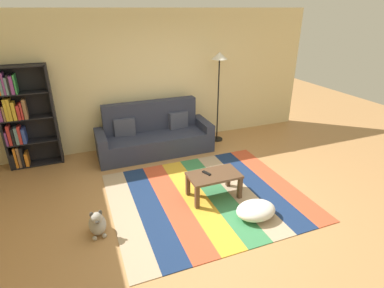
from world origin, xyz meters
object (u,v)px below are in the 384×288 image
pouf (256,210)px  standing_lamp (219,68)px  bookshelf (20,118)px  tv_remote (206,173)px  couch (154,136)px  coffee_table (214,178)px  dog (97,223)px

pouf → standing_lamp: 3.15m
pouf → standing_lamp: (0.70, 2.71, 1.46)m
bookshelf → tv_remote: bookshelf is taller
couch → bookshelf: bookshelf is taller
couch → tv_remote: couch is taller
couch → coffee_table: (0.41, -1.93, -0.01)m
pouf → dog: dog is taller
coffee_table → tv_remote: (-0.10, 0.06, 0.08)m
dog → standing_lamp: 3.85m
dog → standing_lamp: standing_lamp is taller
couch → standing_lamp: 1.91m
standing_lamp → tv_remote: standing_lamp is taller
bookshelf → tv_remote: bearing=-39.4°
bookshelf → pouf: bearing=-43.6°
couch → tv_remote: 1.91m
bookshelf → dog: size_ratio=4.61×
dog → tv_remote: bearing=9.5°
pouf → dog: (-2.08, 0.47, 0.04)m
couch → standing_lamp: bearing=3.1°
bookshelf → coffee_table: size_ratio=2.33×
couch → dog: (-1.34, -2.16, -0.18)m
pouf → dog: 2.14m
bookshelf → dog: 2.74m
tv_remote → pouf: bearing=-82.5°
bookshelf → tv_remote: 3.44m
tv_remote → coffee_table: bearing=-51.1°
couch → standing_lamp: (1.44, 0.08, 1.24)m
bookshelf → dog: (0.97, -2.44, -0.77)m
couch → standing_lamp: standing_lamp is taller
standing_lamp → dog: bearing=-141.3°
bookshelf → dog: bookshelf is taller
couch → pouf: couch is taller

